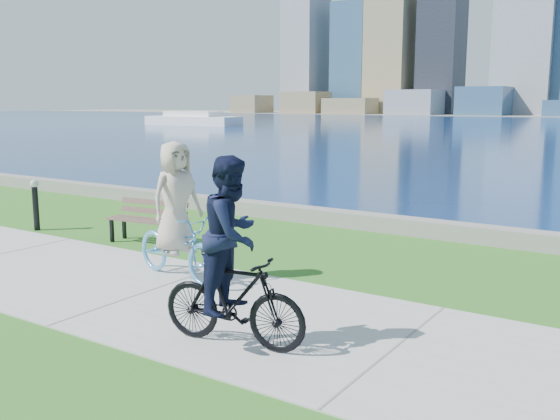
% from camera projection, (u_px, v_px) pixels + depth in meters
% --- Properties ---
extents(ground, '(320.00, 320.00, 0.00)m').
position_uv_depth(ground, '(146.00, 293.00, 9.41)').
color(ground, '#255E18').
rests_on(ground, ground).
extents(concrete_path, '(80.00, 3.50, 0.02)m').
position_uv_depth(concrete_path, '(146.00, 292.00, 9.41)').
color(concrete_path, '#9E9E99').
rests_on(concrete_path, ground).
extents(seawall, '(90.00, 0.50, 0.35)m').
position_uv_depth(seawall, '(340.00, 218.00, 14.48)').
color(seawall, slate).
rests_on(seawall, ground).
extents(ferry_near, '(12.50, 3.57, 1.70)m').
position_uv_depth(ferry_near, '(193.00, 119.00, 74.88)').
color(ferry_near, white).
rests_on(ferry_near, ground).
extents(park_bench, '(1.72, 0.76, 0.86)m').
position_uv_depth(park_bench, '(148.00, 217.00, 12.66)').
color(park_bench, black).
rests_on(park_bench, ground).
extents(bollard_lamp, '(0.18, 0.18, 1.14)m').
position_uv_depth(bollard_lamp, '(35.00, 201.00, 13.89)').
color(bollard_lamp, black).
rests_on(bollard_lamp, ground).
extents(cyclist_woman, '(1.14, 2.16, 2.22)m').
position_uv_depth(cyclist_woman, '(177.00, 228.00, 9.98)').
color(cyclist_woman, '#5EABE4').
rests_on(cyclist_woman, ground).
extents(cyclist_man, '(0.81, 1.90, 2.24)m').
position_uv_depth(cyclist_man, '(233.00, 268.00, 7.19)').
color(cyclist_man, black).
rests_on(cyclist_man, ground).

